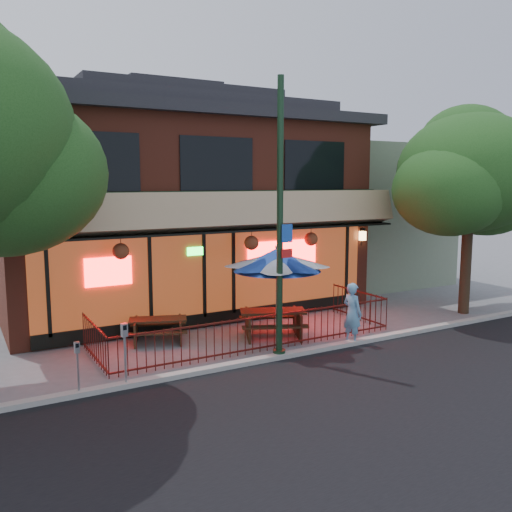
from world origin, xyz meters
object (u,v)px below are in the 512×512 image
(picnic_table_left, at_px, (158,327))
(parking_meter_near, at_px, (125,344))
(street_light, at_px, (280,235))
(picnic_table_right, at_px, (273,319))
(pedestrian, at_px, (352,313))
(patio_umbrella, at_px, (277,260))
(parking_meter_far, at_px, (78,359))
(street_tree_right, at_px, (470,167))

(picnic_table_left, distance_m, parking_meter_near, 3.41)
(parking_meter_near, bearing_deg, street_light, 1.11)
(picnic_table_right, height_order, pedestrian, pedestrian)
(patio_umbrella, bearing_deg, street_light, -118.45)
(patio_umbrella, relative_size, parking_meter_near, 1.91)
(street_light, xyz_separation_m, parking_meter_near, (-4.00, -0.08, -2.17))
(pedestrian, xyz_separation_m, parking_meter_far, (-7.42, -0.13, -0.06))
(picnic_table_left, bearing_deg, street_light, -51.20)
(street_light, bearing_deg, street_tree_right, 7.01)
(street_tree_right, relative_size, pedestrian, 4.11)
(picnic_table_right, distance_m, pedestrian, 2.28)
(picnic_table_left, relative_size, pedestrian, 1.11)
(street_tree_right, height_order, pedestrian, street_tree_right)
(picnic_table_right, bearing_deg, parking_meter_near, -160.37)
(picnic_table_right, height_order, patio_umbrella, patio_umbrella)
(street_light, xyz_separation_m, picnic_table_left, (-2.25, 2.80, -2.71))
(pedestrian, distance_m, parking_meter_far, 7.42)
(picnic_table_left, distance_m, picnic_table_right, 3.27)
(parking_meter_near, bearing_deg, street_tree_right, 5.06)
(street_tree_right, height_order, picnic_table_right, street_tree_right)
(street_light, distance_m, picnic_table_left, 4.50)
(patio_umbrella, bearing_deg, picnic_table_left, 149.20)
(street_tree_right, height_order, patio_umbrella, street_tree_right)
(picnic_table_right, bearing_deg, picnic_table_left, 159.04)
(picnic_table_left, height_order, patio_umbrella, patio_umbrella)
(street_tree_right, bearing_deg, pedestrian, -170.56)
(picnic_table_left, height_order, parking_meter_near, parking_meter_near)
(picnic_table_right, relative_size, pedestrian, 1.33)
(street_light, xyz_separation_m, picnic_table_right, (0.80, 1.63, -2.63))
(street_light, distance_m, picnic_table_right, 3.19)
(street_tree_right, bearing_deg, parking_meter_near, -174.94)
(street_light, bearing_deg, picnic_table_left, 128.80)
(street_light, distance_m, patio_umbrella, 1.49)
(picnic_table_left, distance_m, pedestrian, 5.43)
(patio_umbrella, xyz_separation_m, parking_meter_far, (-5.60, -1.18, -1.55))
(parking_meter_near, distance_m, parking_meter_far, 1.02)
(street_light, relative_size, street_tree_right, 1.00)
(picnic_table_left, bearing_deg, patio_umbrella, -30.80)
(parking_meter_near, bearing_deg, picnic_table_left, 58.74)
(pedestrian, bearing_deg, parking_meter_far, 82.70)
(street_tree_right, distance_m, pedestrian, 7.03)
(street_light, xyz_separation_m, parking_meter_far, (-5.01, -0.08, -2.35))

